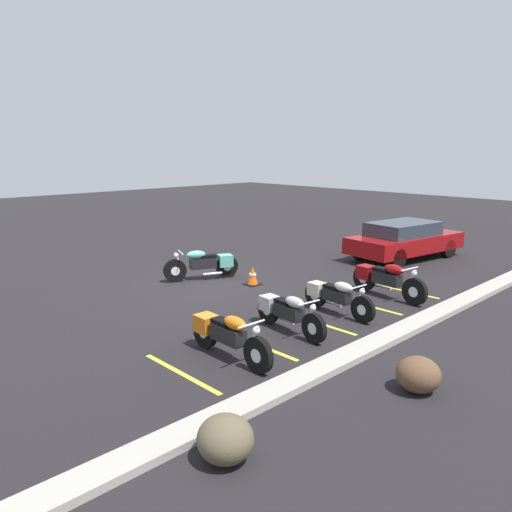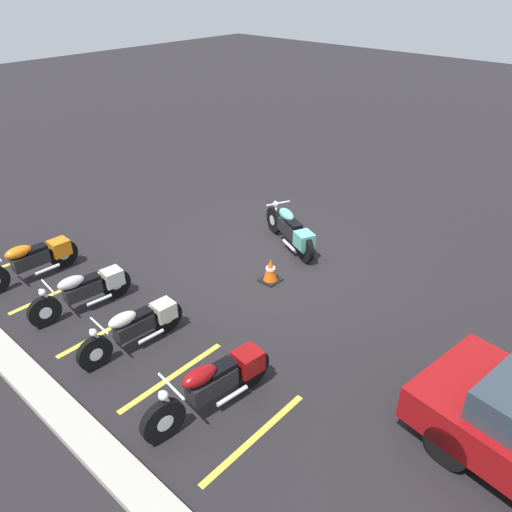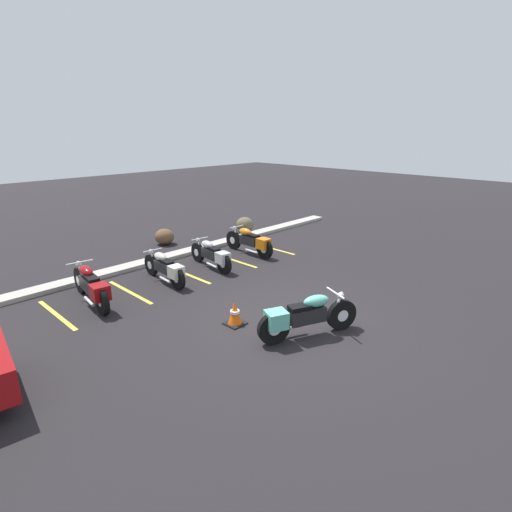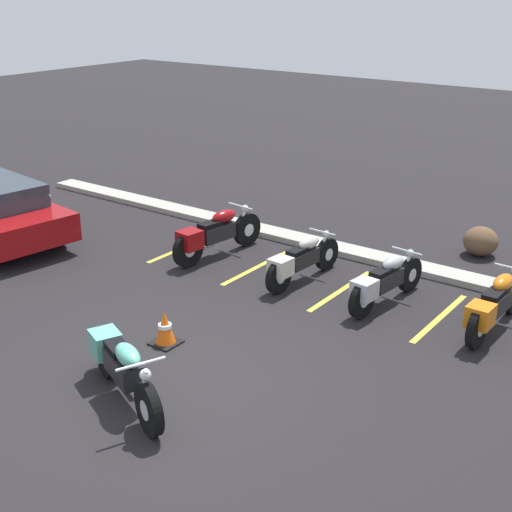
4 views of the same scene
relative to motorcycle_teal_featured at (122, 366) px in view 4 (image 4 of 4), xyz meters
The scene contains 13 objects.
ground 0.70m from the motorcycle_teal_featured, 60.28° to the left, with size 60.00×60.00×0.00m, color black.
motorcycle_teal_featured is the anchor object (origin of this frame).
parked_bike_0 5.11m from the motorcycle_teal_featured, 116.10° to the left, with size 0.69×2.27×0.89m.
parked_bike_1 4.53m from the motorcycle_teal_featured, 92.85° to the left, with size 0.57×2.03×0.80m.
parked_bike_2 4.74m from the motorcycle_teal_featured, 72.65° to the left, with size 0.61×2.04×0.80m.
parked_bike_3 5.66m from the motorcycle_teal_featured, 55.56° to the left, with size 0.61×2.16×0.85m.
concrete_curb 6.29m from the motorcycle_teal_featured, 87.65° to the left, with size 18.00×0.50×0.12m, color #A8A399.
landscape_rock_0 7.98m from the motorcycle_teal_featured, 76.34° to the left, with size 0.67×0.70×0.57m, color brown.
traffic_cone 1.53m from the motorcycle_teal_featured, 112.36° to the left, with size 0.40×0.40×0.53m.
stall_line_0 5.59m from the motorcycle_teal_featured, 123.61° to the left, with size 0.10×2.10×0.00m, color gold.
stall_line_1 4.83m from the motorcycle_teal_featured, 105.24° to the left, with size 0.10×2.10×0.00m, color gold.
stall_line_2 4.69m from the motorcycle_teal_featured, 83.17° to the left, with size 0.10×2.10×0.00m, color gold.
stall_line_3 5.23m from the motorcycle_teal_featured, 62.89° to the left, with size 0.10×2.10×0.00m, color gold.
Camera 4 is at (5.82, -5.84, 5.06)m, focal length 50.00 mm.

